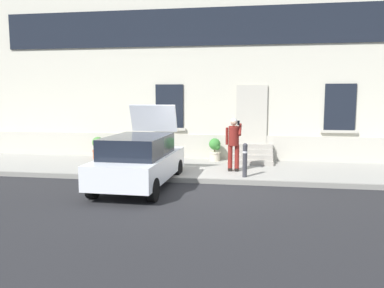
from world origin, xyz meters
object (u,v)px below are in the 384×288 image
planter_charcoal (155,148)px  hatchback_car_white (139,160)px  person_on_phone (234,141)px  planter_cream (215,149)px  bollard_near_person (245,159)px  bollard_far_left (130,156)px  planter_terracotta (98,147)px

planter_charcoal → hatchback_car_white: bearing=-81.7°
person_on_phone → planter_cream: size_ratio=2.04×
planter_charcoal → planter_cream: 2.31m
bollard_near_person → planter_cream: 3.06m
bollard_near_person → person_on_phone: (-0.39, 0.85, 0.44)m
hatchback_car_white → planter_cream: 4.40m
planter_charcoal → planter_cream: bearing=6.4°
planter_charcoal → planter_cream: (2.30, 0.26, 0.00)m
hatchback_car_white → person_on_phone: 3.31m
bollard_far_left → planter_cream: 3.72m
person_on_phone → planter_charcoal: size_ratio=2.04×
bollard_near_person → planter_terracotta: size_ratio=1.22×
planter_cream → bollard_far_left: bearing=-130.9°
hatchback_car_white → bollard_near_person: (2.95, 1.22, -0.09)m
person_on_phone → planter_charcoal: person_on_phone is taller
planter_cream → planter_charcoal: bearing=-173.6°
bollard_near_person → bollard_far_left: size_ratio=1.00×
hatchback_car_white → bollard_far_left: size_ratio=3.93×
bollard_near_person → planter_cream: bollard_near_person is taller
bollard_near_person → planter_terracotta: (-5.80, 2.58, -0.11)m
hatchback_car_white → person_on_phone: (2.56, 2.07, 0.35)m
bollard_near_person → person_on_phone: person_on_phone is taller
hatchback_car_white → bollard_near_person: 3.19m
hatchback_car_white → bollard_near_person: size_ratio=3.93×
bollard_near_person → planter_cream: (-1.21, 2.81, -0.11)m
planter_terracotta → planter_cream: 4.60m
person_on_phone → planter_charcoal: 3.59m
bollard_near_person → planter_charcoal: (-3.50, 2.56, -0.11)m
hatchback_car_white → planter_cream: bearing=66.6°
bollard_far_left → person_on_phone: 3.39m
bollard_far_left → planter_cream: bollard_far_left is taller
bollard_far_left → planter_terracotta: 3.36m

